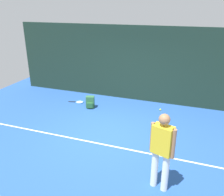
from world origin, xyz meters
name	(u,v)px	position (x,y,z in m)	size (l,w,h in m)	color
ground_plane	(107,134)	(0.00, 0.00, 0.00)	(12.00, 12.00, 0.00)	#234C93
back_fence	(135,64)	(0.00, 3.00, 1.45)	(10.00, 0.10, 2.90)	#192D23
court_line	(100,144)	(0.00, -0.58, 0.00)	(9.00, 0.05, 0.00)	white
tennis_player	(162,148)	(1.80, -1.70, 0.97)	(0.51, 0.33, 1.70)	white
tennis_racket	(79,102)	(-1.93, 1.91, 0.01)	(0.64, 0.39, 0.03)	black
backpack	(90,102)	(-1.29, 1.59, 0.21)	(0.35, 0.35, 0.44)	#2D6038
tennis_ball_near_player	(160,110)	(1.21, 2.22, 0.03)	(0.07, 0.07, 0.07)	#CCE033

